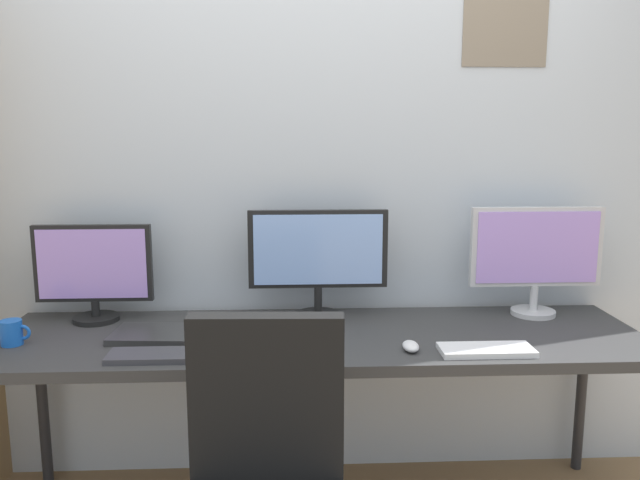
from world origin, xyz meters
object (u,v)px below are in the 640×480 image
(keyboard_right, at_px, (486,350))
(laptop_closed, at_px, (157,334))
(desk, at_px, (321,346))
(coffee_mug, at_px, (12,333))
(monitor_center, at_px, (318,256))
(monitor_right, at_px, (536,254))
(monitor_left, at_px, (93,270))
(keyboard_left, at_px, (158,355))
(computer_mouse, at_px, (411,346))

(keyboard_right, distance_m, laptop_closed, 1.19)
(desk, distance_m, coffee_mug, 1.11)
(keyboard_right, bearing_deg, monitor_center, 141.70)
(laptop_closed, bearing_deg, desk, 5.37)
(coffee_mug, bearing_deg, desk, 3.46)
(desk, relative_size, monitor_right, 4.48)
(monitor_left, relative_size, monitor_right, 0.85)
(keyboard_right, bearing_deg, desk, 157.67)
(desk, bearing_deg, keyboard_left, -157.67)
(monitor_center, relative_size, monitor_right, 1.03)
(monitor_right, xyz_separation_m, keyboard_right, (-0.33, -0.44, -0.25))
(keyboard_right, height_order, coffee_mug, coffee_mug)
(keyboard_left, distance_m, computer_mouse, 0.86)
(monitor_left, height_order, computer_mouse, monitor_left)
(coffee_mug, bearing_deg, monitor_right, 7.96)
(monitor_left, height_order, monitor_right, monitor_right)
(desk, relative_size, keyboard_right, 7.54)
(monitor_left, distance_m, computer_mouse, 1.28)
(desk, distance_m, computer_mouse, 0.37)
(keyboard_left, relative_size, keyboard_right, 1.03)
(computer_mouse, distance_m, laptop_closed, 0.93)
(monitor_center, distance_m, keyboard_right, 0.75)
(monitor_center, height_order, monitor_right, monitor_right)
(keyboard_right, xyz_separation_m, computer_mouse, (-0.26, 0.03, 0.01))
(monitor_center, bearing_deg, computer_mouse, -53.36)
(monitor_left, bearing_deg, computer_mouse, -18.87)
(monitor_right, bearing_deg, desk, -166.60)
(laptop_closed, bearing_deg, monitor_right, 12.89)
(laptop_closed, bearing_deg, monitor_left, 146.59)
(monitor_left, relative_size, coffee_mug, 4.34)
(monitor_right, bearing_deg, keyboard_right, -126.81)
(coffee_mug, bearing_deg, laptop_closed, 6.53)
(desk, xyz_separation_m, coffee_mug, (-1.10, -0.07, 0.09))
(desk, relative_size, laptop_closed, 7.57)
(keyboard_left, bearing_deg, monitor_right, 16.95)
(computer_mouse, bearing_deg, coffee_mug, 174.75)
(laptop_closed, bearing_deg, keyboard_right, -6.25)
(coffee_mug, bearing_deg, monitor_left, 52.66)
(computer_mouse, xyz_separation_m, laptop_closed, (-0.91, 0.19, -0.00))
(desk, distance_m, monitor_center, 0.37)
(desk, distance_m, keyboard_right, 0.61)
(desk, xyz_separation_m, monitor_right, (0.89, 0.21, 0.30))
(monitor_center, distance_m, computer_mouse, 0.56)
(keyboard_right, bearing_deg, coffee_mug, 174.39)
(laptop_closed, relative_size, coffee_mug, 3.02)
(laptop_closed, height_order, coffee_mug, coffee_mug)
(computer_mouse, bearing_deg, keyboard_right, -7.55)
(keyboard_right, bearing_deg, keyboard_left, 180.00)
(monitor_left, bearing_deg, coffee_mug, -127.34)
(monitor_right, distance_m, laptop_closed, 1.53)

